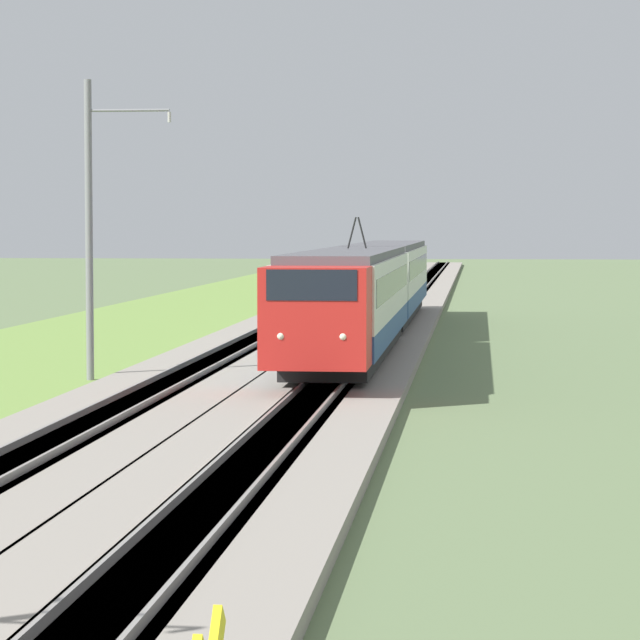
{
  "coord_description": "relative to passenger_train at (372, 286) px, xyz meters",
  "views": [
    {
      "loc": [
        -5.94,
        -8.48,
        4.67
      ],
      "look_at": [
        33.46,
        -4.33,
        2.17
      ],
      "focal_mm": 85.0,
      "sensor_mm": 36.0,
      "label": 1
    }
  ],
  "objects": [
    {
      "name": "catenary_mast_mid",
      "position": [
        -15.32,
        7.11,
        2.28
      ],
      "size": [
        0.22,
        2.56,
        8.86
      ],
      "color": "slate",
      "rests_on": "ground"
    },
    {
      "name": "track_adjacent",
      "position": [
        -2.55,
        -0.0,
        -2.14
      ],
      "size": [
        240.0,
        1.57,
        0.45
      ],
      "color": "#4C4238",
      "rests_on": "ground"
    },
    {
      "name": "track_main",
      "position": [
        -2.55,
        4.33,
        -2.14
      ],
      "size": [
        240.0,
        1.57,
        0.45
      ],
      "color": "#4C4238",
      "rests_on": "ground"
    },
    {
      "name": "ballast_adjacent",
      "position": [
        -2.55,
        -0.0,
        -2.15
      ],
      "size": [
        240.0,
        4.4,
        0.3
      ],
      "color": "gray",
      "rests_on": "ground"
    },
    {
      "name": "ballast_main",
      "position": [
        -2.55,
        4.33,
        -2.15
      ],
      "size": [
        240.0,
        4.4,
        0.3
      ],
      "color": "gray",
      "rests_on": "ground"
    },
    {
      "name": "passenger_train",
      "position": [
        0.0,
        0.0,
        0.0
      ],
      "size": [
        41.71,
        2.87,
        4.93
      ],
      "rotation": [
        0.0,
        0.0,
        3.14
      ],
      "color": "red",
      "rests_on": "ground"
    },
    {
      "name": "grass_verge",
      "position": [
        -2.55,
        10.81,
        -2.24
      ],
      "size": [
        240.0,
        11.51,
        0.12
      ],
      "color": "olive",
      "rests_on": "ground"
    }
  ]
}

